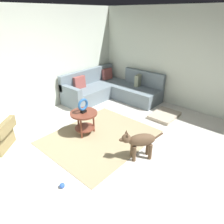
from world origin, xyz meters
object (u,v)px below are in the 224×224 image
Objects in this scene: side_table at (84,117)px; dog_toy_ball at (62,185)px; sectional_couch at (111,90)px; torus_sculpture at (83,105)px; dog at (140,141)px; dog_bed_mat at (164,115)px.

side_table is 1.65m from dog_toy_ball.
sectional_couch reaches higher than side_table.
sectional_couch is 3.75× the size of side_table.
torus_sculpture is 1.46m from dog.
torus_sculpture is at bearing 153.04° from dog_bed_mat.
torus_sculpture is 2.28m from dog_bed_mat.
torus_sculpture is (-1.96, -0.95, 0.42)m from sectional_couch.
torus_sculpture is at bearing 35.32° from dog_toy_ball.
side_table is at bearing 41.76° from dog.
dog is (-1.84, -0.43, 0.33)m from dog_bed_mat.
torus_sculpture reaches higher than dog_bed_mat.
side_table is 2.21m from dog_bed_mat.
torus_sculpture is at bearing -91.79° from side_table.
dog_toy_ball is (-1.31, -0.93, -0.67)m from torus_sculpture.
sectional_couch is 3.01m from dog.
dog is 1.53m from dog_toy_ball.
dog_bed_mat is 9.19× the size of dog_toy_ball.
dog_bed_mat reaches higher than dog_toy_ball.
dog_toy_ball is (-3.25, 0.06, -0.00)m from dog_bed_mat.
dog_toy_ball is (-3.26, -1.87, -0.25)m from sectional_couch.
dog reaches higher than dog_toy_ball.
dog reaches higher than dog_bed_mat.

